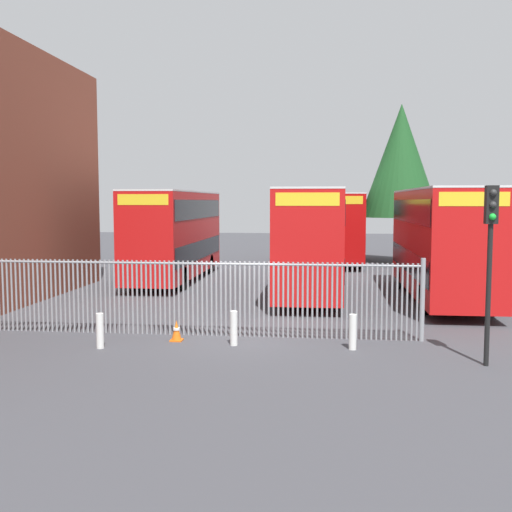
# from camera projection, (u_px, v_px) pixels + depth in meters

# --- Properties ---
(ground_plane) EXTENTS (100.00, 100.00, 0.00)m
(ground_plane) POSITION_uv_depth(u_px,v_px,m) (267.00, 295.00, 25.69)
(ground_plane) COLOR #3D3D42
(palisade_fence) EXTENTS (13.42, 0.14, 2.35)m
(palisade_fence) POSITION_uv_depth(u_px,v_px,m) (190.00, 295.00, 17.84)
(palisade_fence) COLOR gray
(palisade_fence) RESTS_ON ground
(double_decker_bus_near_gate) EXTENTS (2.54, 10.81, 4.42)m
(double_decker_bus_near_gate) POSITION_uv_depth(u_px,v_px,m) (311.00, 237.00, 25.71)
(double_decker_bus_near_gate) COLOR red
(double_decker_bus_near_gate) RESTS_ON ground
(double_decker_bus_behind_fence_left) EXTENTS (2.54, 10.81, 4.42)m
(double_decker_bus_behind_fence_left) POSITION_uv_depth(u_px,v_px,m) (176.00, 232.00, 30.22)
(double_decker_bus_behind_fence_left) COLOR red
(double_decker_bus_behind_fence_left) RESTS_ON ground
(double_decker_bus_behind_fence_right) EXTENTS (2.54, 10.81, 4.42)m
(double_decker_bus_behind_fence_right) POSITION_uv_depth(u_px,v_px,m) (440.00, 239.00, 24.23)
(double_decker_bus_behind_fence_right) COLOR red
(double_decker_bus_behind_fence_right) RESTS_ON ground
(double_decker_bus_far_back) EXTENTS (2.54, 10.81, 4.42)m
(double_decker_bus_far_back) POSITION_uv_depth(u_px,v_px,m) (341.00, 225.00, 38.86)
(double_decker_bus_far_back) COLOR #B70C0C
(double_decker_bus_far_back) RESTS_ON ground
(bollard_near_left) EXTENTS (0.20, 0.20, 0.95)m
(bollard_near_left) POSITION_uv_depth(u_px,v_px,m) (100.00, 331.00, 16.30)
(bollard_near_left) COLOR silver
(bollard_near_left) RESTS_ON ground
(bollard_center_front) EXTENTS (0.20, 0.20, 0.95)m
(bollard_center_front) POSITION_uv_depth(u_px,v_px,m) (234.00, 328.00, 16.63)
(bollard_center_front) COLOR silver
(bollard_center_front) RESTS_ON ground
(bollard_near_right) EXTENTS (0.20, 0.20, 0.95)m
(bollard_near_right) POSITION_uv_depth(u_px,v_px,m) (353.00, 332.00, 16.15)
(bollard_near_right) COLOR silver
(bollard_near_right) RESTS_ON ground
(traffic_cone_by_gate) EXTENTS (0.34, 0.34, 0.59)m
(traffic_cone_by_gate) POSITION_uv_depth(u_px,v_px,m) (176.00, 331.00, 17.19)
(traffic_cone_by_gate) COLOR orange
(traffic_cone_by_gate) RESTS_ON ground
(traffic_light_kerbside) EXTENTS (0.28, 0.33, 4.30)m
(traffic_light_kerbside) POSITION_uv_depth(u_px,v_px,m) (490.00, 242.00, 14.33)
(traffic_light_kerbside) COLOR black
(traffic_light_kerbside) RESTS_ON ground
(tree_tall_back) EXTENTS (4.97, 4.97, 10.03)m
(tree_tall_back) POSITION_uv_depth(u_px,v_px,m) (401.00, 161.00, 38.44)
(tree_tall_back) COLOR #4C3823
(tree_tall_back) RESTS_ON ground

